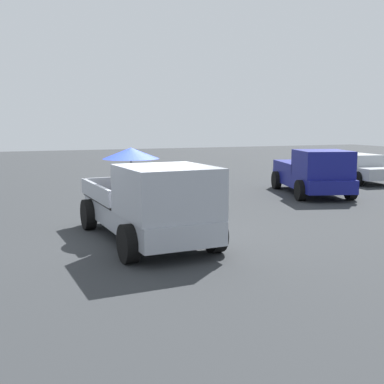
# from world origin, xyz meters

# --- Properties ---
(ground_plane) EXTENTS (80.00, 80.00, 0.00)m
(ground_plane) POSITION_xyz_m (0.00, 0.00, 0.00)
(ground_plane) COLOR #2D3033
(pickup_truck_main) EXTENTS (5.13, 2.45, 2.19)m
(pickup_truck_main) POSITION_xyz_m (0.43, 0.02, 0.98)
(pickup_truck_main) COLOR black
(pickup_truck_main) RESTS_ON ground
(pickup_truck_far) EXTENTS (5.11, 3.18, 1.80)m
(pickup_truck_far) POSITION_xyz_m (-4.69, 8.24, 0.87)
(pickup_truck_far) COLOR black
(pickup_truck_far) RESTS_ON ground
(parked_sedan_near) EXTENTS (4.46, 2.31, 1.33)m
(parked_sedan_near) POSITION_xyz_m (-7.43, 12.74, 0.74)
(parked_sedan_near) COLOR black
(parked_sedan_near) RESTS_ON ground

